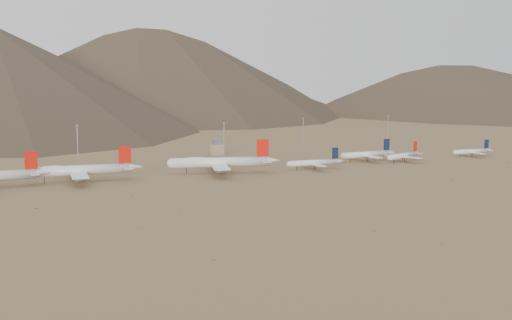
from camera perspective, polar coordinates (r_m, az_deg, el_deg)
name	(u,v)px	position (r m, az deg, el deg)	size (l,w,h in m)	color
ground	(245,180)	(376.85, -0.95, -1.78)	(3000.00, 3000.00, 0.00)	#A37E54
mountain_ridge	(42,27)	(1251.77, -18.48, 11.19)	(4400.00, 1000.00, 300.00)	brown
widebody_centre	(80,170)	(382.32, -15.36, -0.87)	(67.30, 52.14, 20.02)	white
widebody_east	(220,162)	(400.67, -3.20, -0.18)	(69.33, 54.88, 21.15)	white
narrowbody_a	(315,163)	(420.76, 5.26, -0.23)	(41.51, 29.86, 13.69)	white
narrowbody_b	(367,154)	(465.40, 9.88, 0.51)	(47.00, 33.57, 15.50)	white
narrowbody_c	(404,155)	(468.83, 13.02, 0.39)	(39.13, 29.23, 13.48)	white
narrowbody_d	(472,151)	(512.46, 18.69, 0.74)	(37.63, 26.92, 12.41)	white
control_tower	(217,148)	(497.26, -3.48, 1.08)	(8.00, 8.00, 12.00)	tan
mast_west	(77,141)	(481.83, -15.59, 1.67)	(2.00, 0.60, 25.70)	gray
mast_centre	(224,137)	(490.19, -2.86, 2.03)	(2.00, 0.60, 25.70)	gray
mast_east	(303,131)	(543.57, 4.21, 2.56)	(2.00, 0.60, 25.70)	gray
mast_far_east	(388,128)	(587.91, 11.66, 2.79)	(2.00, 0.60, 25.70)	gray
desert_scrub	(341,201)	(315.09, 7.58, -3.62)	(412.22, 160.35, 0.87)	olive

